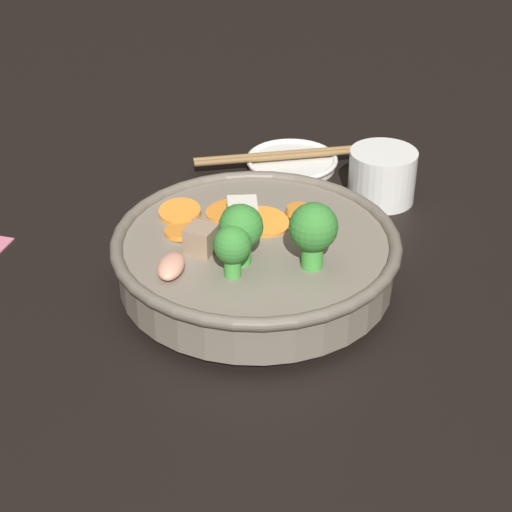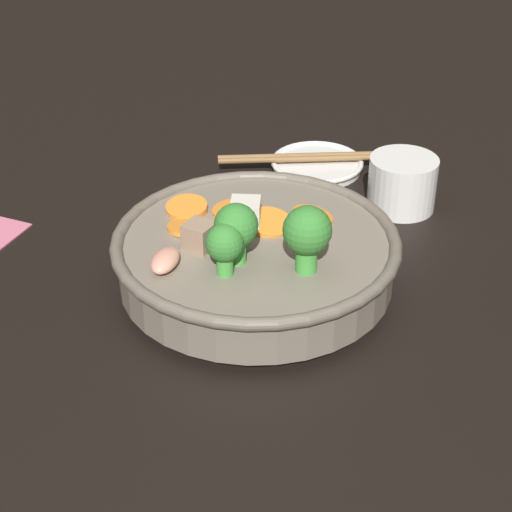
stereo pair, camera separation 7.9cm
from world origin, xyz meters
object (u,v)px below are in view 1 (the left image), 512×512
Objects in this scene: side_saucer at (292,162)px; stirfry_bowl at (256,254)px; chopsticks_pair at (292,155)px; tea_cup at (382,175)px.

stirfry_bowl is at bearing -80.32° from side_saucer.
stirfry_bowl is 1.26× the size of chopsticks_pair.
chopsticks_pair is at bearing 99.68° from stirfry_bowl.
side_saucer is at bearing 0.00° from chopsticks_pair.
side_saucer is 0.52× the size of chopsticks_pair.
tea_cup reaches higher than chopsticks_pair.
stirfry_bowl is 0.26m from chopsticks_pair.
chopsticks_pair is (-0.12, 0.04, -0.01)m from tea_cup.
chopsticks_pair is (-0.04, 0.25, -0.02)m from stirfry_bowl.
chopsticks_pair is at bearing 0.00° from side_saucer.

